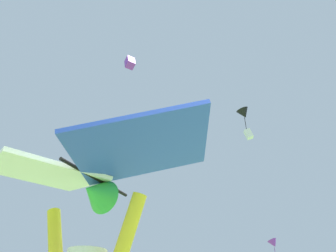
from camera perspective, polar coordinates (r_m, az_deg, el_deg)
The scene contains 5 objects.
held_stunt_kite at distance 2.21m, azimuth -14.05°, elevation -7.71°, with size 1.89×1.12×0.41m.
distant_kite_black_mid_left at distance 35.67m, azimuth 13.78°, elevation 2.23°, with size 1.63×1.63×3.32m.
distant_kite_purple_mid_right at distance 26.65m, azimuth -7.02°, elevation 11.48°, with size 1.20×1.18×1.26m.
distant_kite_purple_high_left at distance 35.82m, azimuth 18.82°, elevation -19.77°, with size 1.26×1.08×2.27m.
distant_kite_white_high_right at distance 32.99m, azimuth 14.58°, elevation -1.45°, with size 0.98×0.79×1.12m.
Camera 1 is at (0.72, -2.06, 1.22)m, focal length 33.16 mm.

